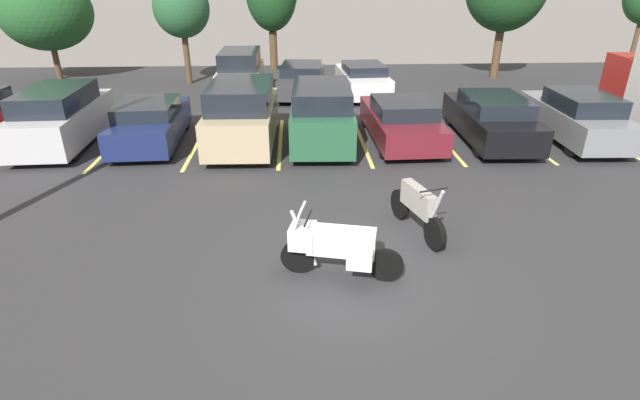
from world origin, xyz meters
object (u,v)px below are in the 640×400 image
at_px(car_tan, 243,115).
at_px(car_far_white, 363,79).
at_px(car_navy, 150,123).
at_px(motorcycle_second, 418,208).
at_px(car_grey, 576,117).
at_px(motorcycle_touring, 336,245).
at_px(car_green, 321,115).
at_px(car_far_charcoal, 302,79).
at_px(car_black, 491,118).
at_px(car_far_champagne, 241,74).
at_px(car_maroon, 401,121).
at_px(car_silver, 61,117).

distance_m(car_tan, car_far_white, 8.21).
bearing_deg(car_navy, motorcycle_second, -41.25).
bearing_deg(car_grey, motorcycle_touring, -138.29).
xyz_separation_m(car_navy, car_grey, (13.71, -0.29, 0.09)).
height_order(car_green, car_far_charcoal, car_green).
distance_m(car_far_charcoal, car_far_white, 2.69).
bearing_deg(car_navy, motorcycle_touring, -55.70).
relative_size(car_black, car_far_white, 1.09).
height_order(car_green, car_grey, car_green).
distance_m(motorcycle_touring, car_far_white, 14.39).
height_order(motorcycle_touring, car_far_white, car_far_white).
distance_m(car_grey, car_far_white, 9.07).
relative_size(motorcycle_second, car_far_charcoal, 0.44).
bearing_deg(car_black, car_far_charcoal, 132.13).
xyz_separation_m(motorcycle_second, car_far_charcoal, (-2.21, 12.76, 0.13)).
distance_m(car_far_champagne, car_far_charcoal, 2.69).
relative_size(car_maroon, car_grey, 0.97).
height_order(motorcycle_second, car_green, car_green).
height_order(motorcycle_touring, car_navy, car_navy).
distance_m(car_grey, car_far_champagne, 13.35).
distance_m(car_silver, car_far_charcoal, 10.02).
height_order(motorcycle_touring, car_far_champagne, car_far_champagne).
height_order(motorcycle_second, car_silver, car_silver).
bearing_deg(car_far_white, car_grey, -47.81).
distance_m(car_tan, car_green, 2.46).
relative_size(car_navy, car_green, 1.01).
relative_size(motorcycle_touring, car_maroon, 0.47).
bearing_deg(car_green, car_black, 2.25).
distance_m(car_tan, car_black, 7.99).
bearing_deg(motorcycle_touring, car_black, 53.45).
bearing_deg(car_far_charcoal, car_black, -47.87).
distance_m(motorcycle_touring, car_navy, 9.41).
xyz_separation_m(motorcycle_touring, car_tan, (-2.34, 7.45, 0.36)).
relative_size(motorcycle_touring, car_far_champagne, 0.50).
xyz_separation_m(car_green, car_grey, (8.28, 0.09, -0.20)).
xyz_separation_m(car_tan, car_green, (2.46, -0.06, -0.02)).
bearing_deg(car_green, car_maroon, 5.84).
xyz_separation_m(motorcycle_second, car_grey, (6.57, 5.97, 0.20)).
relative_size(car_green, car_far_white, 0.96).
bearing_deg(car_maroon, car_black, -0.96).
distance_m(motorcycle_second, car_far_white, 12.70).
relative_size(car_navy, car_black, 0.90).
xyz_separation_m(motorcycle_second, car_green, (-1.71, 5.88, 0.40)).
height_order(motorcycle_touring, car_tan, car_tan).
distance_m(car_navy, car_far_white, 9.97).
distance_m(motorcycle_second, car_tan, 7.27).
relative_size(car_green, car_far_champagne, 1.00).
relative_size(motorcycle_second, car_green, 0.47).
xyz_separation_m(car_tan, car_grey, (10.74, 0.03, -0.22)).
xyz_separation_m(motorcycle_touring, car_maroon, (2.72, 7.66, 0.03)).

